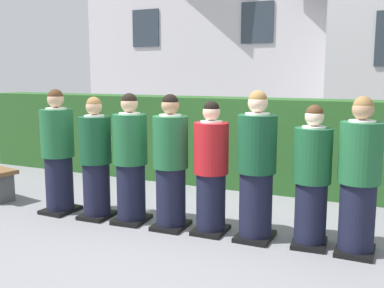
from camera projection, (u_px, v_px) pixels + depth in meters
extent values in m
plane|color=slate|center=(192.00, 229.00, 5.47)|extent=(60.00, 60.00, 0.00)
cylinder|color=black|center=(60.00, 184.00, 6.12)|extent=(0.37, 0.37, 0.77)
cube|color=black|center=(61.00, 210.00, 6.17)|extent=(0.40, 0.49, 0.05)
cylinder|color=#1E5B33|center=(57.00, 133.00, 6.01)|extent=(0.43, 0.43, 0.64)
cylinder|color=white|center=(56.00, 109.00, 5.96)|extent=(0.27, 0.27, 0.03)
cube|color=navy|center=(67.00, 122.00, 6.17)|extent=(0.04, 0.01, 0.28)
sphere|color=tan|center=(56.00, 99.00, 5.94)|extent=(0.22, 0.22, 0.22)
sphere|color=#472D19|center=(55.00, 97.00, 5.94)|extent=(0.20, 0.20, 0.20)
cylinder|color=black|center=(97.00, 190.00, 5.89)|extent=(0.35, 0.35, 0.73)
cube|color=black|center=(97.00, 215.00, 5.94)|extent=(0.38, 0.47, 0.05)
cylinder|color=#144728|center=(95.00, 140.00, 5.78)|extent=(0.41, 0.41, 0.60)
cylinder|color=white|center=(94.00, 116.00, 5.74)|extent=(0.26, 0.26, 0.03)
cube|color=navy|center=(103.00, 129.00, 5.94)|extent=(0.04, 0.01, 0.26)
sphere|color=tan|center=(94.00, 107.00, 5.72)|extent=(0.21, 0.21, 0.21)
sphere|color=olive|center=(94.00, 104.00, 5.71)|extent=(0.19, 0.19, 0.19)
cube|color=white|center=(107.00, 144.00, 6.04)|extent=(0.15, 0.01, 0.20)
cylinder|color=black|center=(131.00, 193.00, 5.71)|extent=(0.36, 0.36, 0.75)
cube|color=black|center=(132.00, 219.00, 5.76)|extent=(0.41, 0.49, 0.05)
cylinder|color=#1E5B33|center=(130.00, 139.00, 5.60)|extent=(0.43, 0.43, 0.62)
cylinder|color=white|center=(130.00, 114.00, 5.55)|extent=(0.26, 0.26, 0.03)
cube|color=navy|center=(138.00, 127.00, 5.77)|extent=(0.04, 0.01, 0.27)
sphere|color=tan|center=(129.00, 104.00, 5.54)|extent=(0.21, 0.21, 0.21)
sphere|color=black|center=(129.00, 101.00, 5.53)|extent=(0.20, 0.20, 0.20)
cube|color=white|center=(140.00, 143.00, 5.87)|extent=(0.15, 0.02, 0.20)
cylinder|color=black|center=(171.00, 198.00, 5.48)|extent=(0.36, 0.36, 0.75)
cube|color=black|center=(171.00, 225.00, 5.54)|extent=(0.40, 0.48, 0.05)
cylinder|color=#1E5B33|center=(170.00, 142.00, 5.38)|extent=(0.43, 0.43, 0.62)
cylinder|color=white|center=(170.00, 116.00, 5.33)|extent=(0.26, 0.26, 0.03)
cube|color=#236038|center=(177.00, 130.00, 5.54)|extent=(0.04, 0.01, 0.27)
sphere|color=tan|center=(170.00, 105.00, 5.31)|extent=(0.21, 0.21, 0.21)
sphere|color=black|center=(170.00, 102.00, 5.31)|extent=(0.20, 0.20, 0.20)
cube|color=white|center=(180.00, 146.00, 5.64)|extent=(0.15, 0.01, 0.20)
cylinder|color=black|center=(211.00, 203.00, 5.32)|extent=(0.34, 0.34, 0.72)
cube|color=black|center=(211.00, 230.00, 5.37)|extent=(0.37, 0.45, 0.05)
cylinder|color=#AD191E|center=(211.00, 148.00, 5.22)|extent=(0.41, 0.41, 0.59)
cylinder|color=white|center=(211.00, 122.00, 5.17)|extent=(0.25, 0.25, 0.03)
cube|color=navy|center=(217.00, 136.00, 5.37)|extent=(0.04, 0.01, 0.26)
sphere|color=beige|center=(211.00, 112.00, 5.16)|extent=(0.20, 0.20, 0.20)
sphere|color=black|center=(211.00, 109.00, 5.15)|extent=(0.19, 0.19, 0.19)
cube|color=white|center=(219.00, 152.00, 5.47)|extent=(0.15, 0.01, 0.20)
cylinder|color=black|center=(256.00, 206.00, 5.11)|extent=(0.37, 0.37, 0.78)
cube|color=black|center=(255.00, 236.00, 5.16)|extent=(0.39, 0.48, 0.05)
cylinder|color=#144728|center=(257.00, 144.00, 5.00)|extent=(0.44, 0.44, 0.64)
cylinder|color=white|center=(258.00, 114.00, 4.95)|extent=(0.27, 0.27, 0.03)
cube|color=navy|center=(263.00, 130.00, 5.17)|extent=(0.04, 0.01, 0.28)
sphere|color=beige|center=(258.00, 103.00, 4.93)|extent=(0.22, 0.22, 0.22)
sphere|color=olive|center=(258.00, 99.00, 4.92)|extent=(0.20, 0.20, 0.20)
cylinder|color=black|center=(310.00, 214.00, 4.91)|extent=(0.34, 0.34, 0.71)
cube|color=black|center=(309.00, 243.00, 4.96)|extent=(0.39, 0.47, 0.05)
cylinder|color=#19512D|center=(313.00, 155.00, 4.81)|extent=(0.40, 0.40, 0.59)
cylinder|color=white|center=(314.00, 128.00, 4.76)|extent=(0.25, 0.25, 0.03)
cube|color=navy|center=(315.00, 142.00, 4.97)|extent=(0.04, 0.01, 0.26)
sphere|color=beige|center=(314.00, 117.00, 4.75)|extent=(0.20, 0.20, 0.20)
sphere|color=#472D19|center=(315.00, 113.00, 4.74)|extent=(0.19, 0.19, 0.19)
cube|color=white|center=(315.00, 159.00, 5.06)|extent=(0.15, 0.02, 0.20)
cylinder|color=black|center=(357.00, 218.00, 4.69)|extent=(0.36, 0.36, 0.76)
cube|color=black|center=(355.00, 250.00, 4.75)|extent=(0.39, 0.48, 0.05)
cylinder|color=#1E5B33|center=(361.00, 153.00, 4.59)|extent=(0.43, 0.43, 0.63)
cylinder|color=white|center=(362.00, 122.00, 4.54)|extent=(0.27, 0.27, 0.03)
cube|color=navy|center=(363.00, 138.00, 4.75)|extent=(0.04, 0.01, 0.28)
sphere|color=tan|center=(363.00, 110.00, 4.52)|extent=(0.21, 0.21, 0.21)
sphere|color=olive|center=(363.00, 106.00, 4.52)|extent=(0.20, 0.20, 0.20)
cube|color=#285623|center=(252.00, 143.00, 7.42)|extent=(10.78, 0.70, 1.48)
cube|color=silver|center=(223.00, 51.00, 14.67)|extent=(7.75, 3.81, 5.23)
cube|color=#2D3842|center=(146.00, 28.00, 13.59)|extent=(0.90, 0.04, 1.10)
cube|color=#2D3842|center=(257.00, 23.00, 12.12)|extent=(0.90, 0.04, 1.10)
cube|color=#4C4C51|center=(3.00, 189.00, 6.58)|extent=(0.14, 0.33, 0.42)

